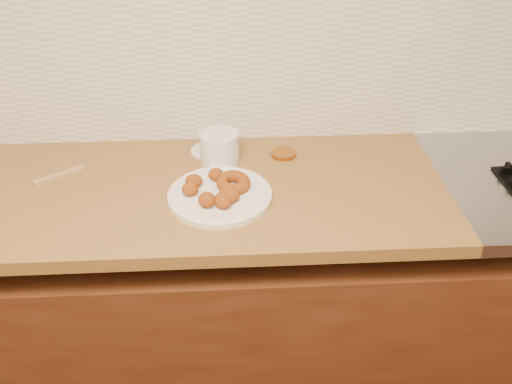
# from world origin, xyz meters

# --- Properties ---
(base_cabinet) EXTENTS (3.60, 0.60, 0.77)m
(base_cabinet) POSITION_xyz_m (0.00, 1.69, 0.39)
(base_cabinet) COLOR #5A2D17
(base_cabinet) RESTS_ON floor
(butcher_block) EXTENTS (2.30, 0.62, 0.04)m
(butcher_block) POSITION_xyz_m (-0.65, 1.69, 0.88)
(butcher_block) COLOR olive
(butcher_block) RESTS_ON base_cabinet
(backsplash) EXTENTS (3.60, 0.02, 0.60)m
(backsplash) POSITION_xyz_m (0.00, 1.99, 1.20)
(backsplash) COLOR silver
(backsplash) RESTS_ON wall_back
(donut_plate) EXTENTS (0.29, 0.29, 0.02)m
(donut_plate) POSITION_xyz_m (-0.15, 1.63, 0.91)
(donut_plate) COLOR white
(donut_plate) RESTS_ON butcher_block
(ring_donut) EXTENTS (0.14, 0.14, 0.04)m
(ring_donut) POSITION_xyz_m (-0.11, 1.65, 0.93)
(ring_donut) COLOR #79350C
(ring_donut) RESTS_ON donut_plate
(fried_dough_chunks) EXTENTS (0.17, 0.20, 0.04)m
(fried_dough_chunks) POSITION_xyz_m (-0.17, 1.61, 0.94)
(fried_dough_chunks) COLOR #79350C
(fried_dough_chunks) RESTS_ON donut_plate
(plastic_tub) EXTENTS (0.13, 0.13, 0.10)m
(plastic_tub) POSITION_xyz_m (-0.15, 1.82, 0.95)
(plastic_tub) COLOR silver
(plastic_tub) RESTS_ON butcher_block
(tub_lid) EXTENTS (0.14, 0.14, 0.01)m
(tub_lid) POSITION_xyz_m (-0.19, 1.89, 0.90)
(tub_lid) COLOR silver
(tub_lid) RESTS_ON butcher_block
(brass_jar_lid) EXTENTS (0.09, 0.09, 0.01)m
(brass_jar_lid) POSITION_xyz_m (0.05, 1.85, 0.91)
(brass_jar_lid) COLOR #9C6321
(brass_jar_lid) RESTS_ON butcher_block
(wooden_utensil) EXTENTS (0.14, 0.10, 0.01)m
(wooden_utensil) POSITION_xyz_m (-0.63, 1.76, 0.91)
(wooden_utensil) COLOR #A77C4A
(wooden_utensil) RESTS_ON butcher_block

